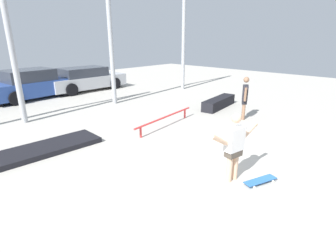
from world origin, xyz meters
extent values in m
plane|color=#B2ADA3|center=(0.00, 0.00, 0.00)|extent=(36.00, 36.00, 0.00)
cylinder|color=#DBAD89|center=(-0.55, -0.59, 0.35)|extent=(0.13, 0.13, 0.70)
cylinder|color=#DBAD89|center=(-0.37, -0.63, 0.35)|extent=(0.13, 0.13, 0.70)
cube|color=#4C4238|center=(-0.46, -0.61, 0.64)|extent=(0.39, 0.27, 0.15)
cube|color=silver|center=(-0.46, -0.61, 0.95)|extent=(0.46, 0.29, 0.51)
sphere|color=#DBAD89|center=(-0.46, -0.61, 1.39)|extent=(0.19, 0.19, 0.19)
cylinder|color=#DBAD89|center=(-0.91, -0.52, 1.04)|extent=(0.46, 0.18, 0.32)
cylinder|color=#DBAD89|center=(0.00, -0.70, 1.04)|extent=(0.46, 0.18, 0.32)
cube|color=#2D66B2|center=(-0.16, -1.13, 0.07)|extent=(0.80, 0.47, 0.01)
cylinder|color=silver|center=(0.13, -1.12, 0.03)|extent=(0.06, 0.05, 0.05)
cylinder|color=silver|center=(0.05, -1.32, 0.03)|extent=(0.06, 0.05, 0.05)
cylinder|color=silver|center=(-0.37, -0.94, 0.03)|extent=(0.06, 0.05, 0.05)
cylinder|color=silver|center=(-0.45, -1.14, 0.03)|extent=(0.06, 0.05, 0.05)
cube|color=black|center=(4.63, 2.97, 0.21)|extent=(2.31, 0.83, 0.42)
cube|color=black|center=(-2.89, 3.87, 0.07)|extent=(3.58, 1.18, 0.14)
cylinder|color=red|center=(1.14, 2.89, 0.34)|extent=(3.07, 0.45, 0.06)
cylinder|color=red|center=(-0.12, 2.73, 0.17)|extent=(0.07, 0.07, 0.34)
cylinder|color=red|center=(2.39, 3.05, 0.17)|extent=(0.07, 0.07, 0.34)
cylinder|color=#A5A8AD|center=(-1.98, 6.94, 3.32)|extent=(0.20, 0.20, 6.64)
cylinder|color=#A5A8AD|center=(1.98, 6.94, 3.32)|extent=(0.20, 0.20, 6.64)
cylinder|color=#A5A8AD|center=(6.91, 6.94, 3.32)|extent=(0.20, 0.20, 6.64)
cube|color=#284793|center=(-0.12, 10.84, 0.53)|extent=(4.13, 2.11, 0.71)
cube|color=#2D333D|center=(-0.28, 10.83, 1.17)|extent=(2.33, 1.81, 0.55)
cylinder|color=black|center=(1.04, 11.81, 0.32)|extent=(0.66, 0.27, 0.64)
cylinder|color=black|center=(1.19, 10.08, 0.32)|extent=(0.66, 0.27, 0.64)
cylinder|color=black|center=(-1.43, 11.60, 0.32)|extent=(0.66, 0.27, 0.64)
cylinder|color=black|center=(-1.28, 9.87, 0.32)|extent=(0.66, 0.27, 0.64)
cube|color=#B7BABF|center=(2.80, 10.72, 0.50)|extent=(4.45, 1.67, 0.64)
cube|color=#2D333D|center=(2.62, 10.72, 1.07)|extent=(2.45, 1.53, 0.49)
cylinder|color=black|center=(4.18, 11.52, 0.33)|extent=(0.66, 0.22, 0.66)
cylinder|color=black|center=(4.18, 9.90, 0.33)|extent=(0.66, 0.22, 0.66)
cylinder|color=black|center=(1.42, 11.53, 0.33)|extent=(0.66, 0.22, 0.66)
cylinder|color=black|center=(1.42, 9.91, 0.33)|extent=(0.66, 0.22, 0.66)
cylinder|color=#8C664C|center=(3.85, 1.40, 0.37)|extent=(0.11, 0.11, 0.74)
cylinder|color=#8C664C|center=(3.71, 1.32, 0.37)|extent=(0.11, 0.11, 0.74)
cube|color=black|center=(3.78, 1.36, 0.68)|extent=(0.36, 0.31, 0.16)
cube|color=#26262D|center=(3.78, 1.36, 1.01)|extent=(0.41, 0.34, 0.54)
sphere|color=#8C664C|center=(3.78, 1.36, 1.48)|extent=(0.21, 0.21, 0.21)
cylinder|color=#8C664C|center=(4.01, 1.49, 0.99)|extent=(0.18, 0.15, 0.50)
cylinder|color=#8C664C|center=(3.55, 1.23, 0.99)|extent=(0.18, 0.15, 0.50)
camera|label=1|loc=(-5.05, -3.02, 2.94)|focal=28.00mm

